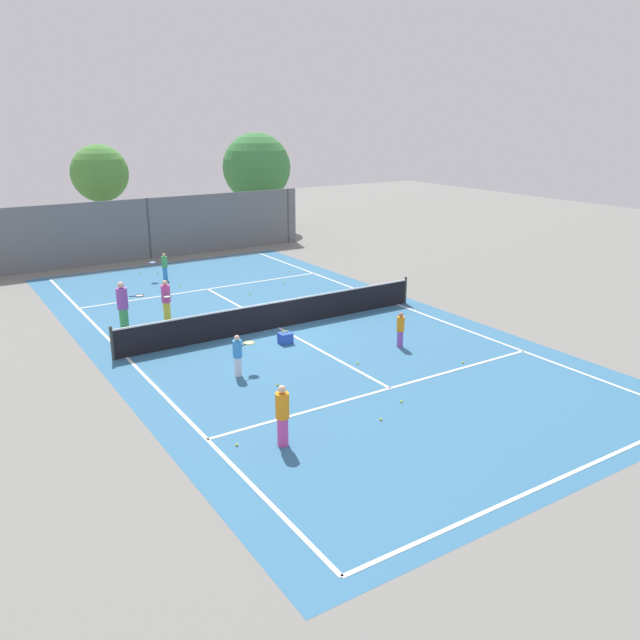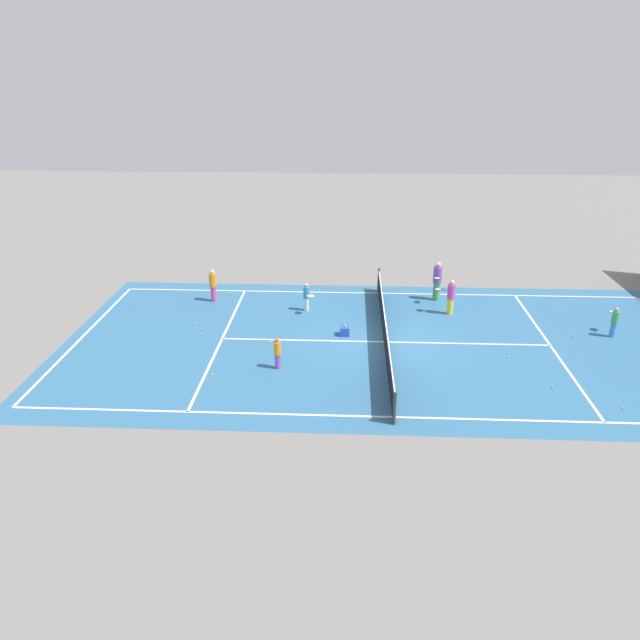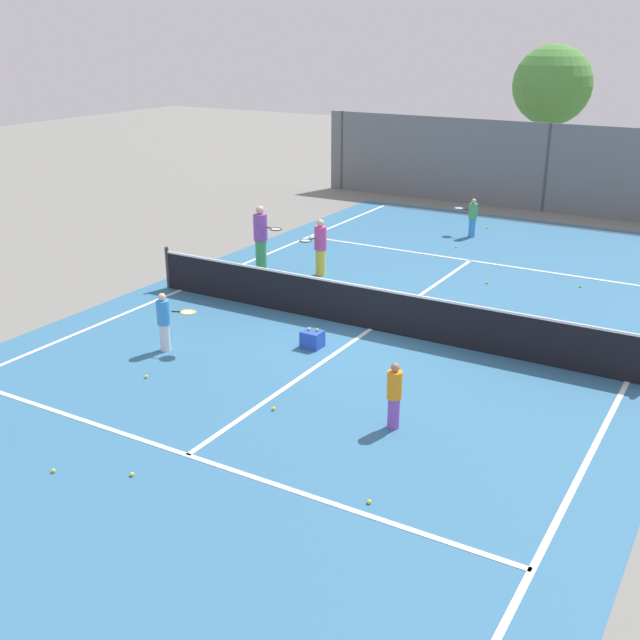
{
  "view_description": "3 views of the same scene",
  "coord_description": "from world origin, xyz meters",
  "px_view_note": "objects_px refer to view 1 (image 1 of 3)",
  "views": [
    {
      "loc": [
        -10.54,
        -19.18,
        7.28
      ],
      "look_at": [
        0.5,
        -2.0,
        0.75
      ],
      "focal_mm": 35.86,
      "sensor_mm": 36.0,
      "label": 1
    },
    {
      "loc": [
        21.65,
        -1.47,
        10.02
      ],
      "look_at": [
        1.05,
        -2.47,
        1.33
      ],
      "focal_mm": 34.1,
      "sensor_mm": 36.0,
      "label": 2
    },
    {
      "loc": [
        7.25,
        -14.59,
        6.32
      ],
      "look_at": [
        -0.03,
        -2.21,
        0.93
      ],
      "focal_mm": 43.54,
      "sensor_mm": 36.0,
      "label": 3
    }
  ],
  "objects_px": {
    "tennis_ball_1": "(284,283)",
    "tennis_ball_2": "(179,286)",
    "ball_crate": "(285,338)",
    "tennis_ball_4": "(401,402)",
    "player_1": "(282,415)",
    "player_4": "(164,266)",
    "tennis_ball_10": "(357,363)",
    "player_2": "(238,355)",
    "tennis_ball_6": "(140,273)",
    "player_5": "(400,329)",
    "player_3": "(166,300)",
    "tennis_ball_8": "(158,273)",
    "tennis_ball_5": "(278,385)",
    "tennis_ball_11": "(126,340)",
    "tennis_ball_0": "(250,294)",
    "player_0": "(123,306)",
    "tennis_ball_9": "(381,419)",
    "tennis_ball_7": "(290,271)",
    "tennis_ball_12": "(463,363)",
    "tennis_ball_3": "(237,445)"
  },
  "relations": [
    {
      "from": "tennis_ball_12",
      "to": "tennis_ball_3",
      "type": "bearing_deg",
      "value": -173.5
    },
    {
      "from": "player_5",
      "to": "tennis_ball_0",
      "type": "distance_m",
      "value": 8.56
    },
    {
      "from": "player_1",
      "to": "tennis_ball_4",
      "type": "xyz_separation_m",
      "value": [
        3.79,
        0.29,
        -0.74
      ]
    },
    {
      "from": "tennis_ball_1",
      "to": "tennis_ball_9",
      "type": "distance_m",
      "value": 14.14
    },
    {
      "from": "tennis_ball_1",
      "to": "tennis_ball_9",
      "type": "xyz_separation_m",
      "value": [
        -4.79,
        -13.3,
        0.0
      ]
    },
    {
      "from": "player_2",
      "to": "tennis_ball_6",
      "type": "height_order",
      "value": "player_2"
    },
    {
      "from": "tennis_ball_9",
      "to": "tennis_ball_6",
      "type": "bearing_deg",
      "value": 90.49
    },
    {
      "from": "player_1",
      "to": "tennis_ball_8",
      "type": "height_order",
      "value": "player_1"
    },
    {
      "from": "player_4",
      "to": "tennis_ball_10",
      "type": "distance_m",
      "value": 13.59
    },
    {
      "from": "tennis_ball_0",
      "to": "player_1",
      "type": "bearing_deg",
      "value": -113.47
    },
    {
      "from": "tennis_ball_9",
      "to": "tennis_ball_11",
      "type": "bearing_deg",
      "value": 110.93
    },
    {
      "from": "player_0",
      "to": "tennis_ball_11",
      "type": "height_order",
      "value": "player_0"
    },
    {
      "from": "tennis_ball_1",
      "to": "tennis_ball_2",
      "type": "height_order",
      "value": "same"
    },
    {
      "from": "player_3",
      "to": "tennis_ball_8",
      "type": "distance_m",
      "value": 7.81
    },
    {
      "from": "tennis_ball_1",
      "to": "tennis_ball_4",
      "type": "xyz_separation_m",
      "value": [
        -3.69,
        -12.77,
        0.0
      ]
    },
    {
      "from": "player_0",
      "to": "tennis_ball_4",
      "type": "relative_size",
      "value": 27.42
    },
    {
      "from": "player_5",
      "to": "tennis_ball_10",
      "type": "relative_size",
      "value": 18.0
    },
    {
      "from": "ball_crate",
      "to": "tennis_ball_4",
      "type": "xyz_separation_m",
      "value": [
        0.27,
        -5.74,
        -0.15
      ]
    },
    {
      "from": "player_3",
      "to": "tennis_ball_0",
      "type": "relative_size",
      "value": 23.58
    },
    {
      "from": "player_5",
      "to": "player_3",
      "type": "bearing_deg",
      "value": 128.55
    },
    {
      "from": "player_3",
      "to": "tennis_ball_3",
      "type": "height_order",
      "value": "player_3"
    },
    {
      "from": "tennis_ball_8",
      "to": "ball_crate",
      "type": "bearing_deg",
      "value": -88.69
    },
    {
      "from": "tennis_ball_8",
      "to": "tennis_ball_12",
      "type": "xyz_separation_m",
      "value": [
        3.96,
        -16.56,
        0.0
      ]
    },
    {
      "from": "player_2",
      "to": "tennis_ball_3",
      "type": "height_order",
      "value": "player_2"
    },
    {
      "from": "tennis_ball_1",
      "to": "tennis_ball_9",
      "type": "bearing_deg",
      "value": -109.8
    },
    {
      "from": "tennis_ball_3",
      "to": "player_5",
      "type": "bearing_deg",
      "value": 22.9
    },
    {
      "from": "player_5",
      "to": "tennis_ball_10",
      "type": "bearing_deg",
      "value": -166.43
    },
    {
      "from": "tennis_ball_7",
      "to": "tennis_ball_11",
      "type": "distance_m",
      "value": 11.26
    },
    {
      "from": "tennis_ball_3",
      "to": "tennis_ball_5",
      "type": "height_order",
      "value": "same"
    },
    {
      "from": "tennis_ball_5",
      "to": "tennis_ball_11",
      "type": "height_order",
      "value": "same"
    },
    {
      "from": "player_5",
      "to": "tennis_ball_1",
      "type": "xyz_separation_m",
      "value": [
        0.95,
        9.38,
        -0.58
      ]
    },
    {
      "from": "ball_crate",
      "to": "tennis_ball_4",
      "type": "relative_size",
      "value": 6.45
    },
    {
      "from": "player_3",
      "to": "tennis_ball_5",
      "type": "bearing_deg",
      "value": -86.12
    },
    {
      "from": "tennis_ball_7",
      "to": "tennis_ball_1",
      "type": "bearing_deg",
      "value": -126.46
    },
    {
      "from": "player_3",
      "to": "tennis_ball_5",
      "type": "relative_size",
      "value": 23.58
    },
    {
      "from": "tennis_ball_1",
      "to": "tennis_ball_11",
      "type": "bearing_deg",
      "value": -155.11
    },
    {
      "from": "player_5",
      "to": "tennis_ball_12",
      "type": "relative_size",
      "value": 18.0
    },
    {
      "from": "tennis_ball_3",
      "to": "player_3",
      "type": "bearing_deg",
      "value": 78.87
    },
    {
      "from": "tennis_ball_6",
      "to": "tennis_ball_4",
      "type": "bearing_deg",
      "value": -86.03
    },
    {
      "from": "tennis_ball_3",
      "to": "tennis_ball_0",
      "type": "bearing_deg",
      "value": 61.89
    },
    {
      "from": "tennis_ball_3",
      "to": "tennis_ball_2",
      "type": "bearing_deg",
      "value": 74.05
    },
    {
      "from": "tennis_ball_2",
      "to": "tennis_ball_8",
      "type": "bearing_deg",
      "value": 90.01
    },
    {
      "from": "player_2",
      "to": "player_4",
      "type": "bearing_deg",
      "value": 80.06
    },
    {
      "from": "player_1",
      "to": "tennis_ball_6",
      "type": "bearing_deg",
      "value": 82.22
    },
    {
      "from": "tennis_ball_6",
      "to": "tennis_ball_0",
      "type": "bearing_deg",
      "value": -66.67
    },
    {
      "from": "player_0",
      "to": "player_1",
      "type": "height_order",
      "value": "player_0"
    },
    {
      "from": "tennis_ball_1",
      "to": "tennis_ball_12",
      "type": "bearing_deg",
      "value": -91.33
    },
    {
      "from": "tennis_ball_6",
      "to": "tennis_ball_2",
      "type": "bearing_deg",
      "value": -77.98
    },
    {
      "from": "ball_crate",
      "to": "player_4",
      "type": "bearing_deg",
      "value": 92.05
    },
    {
      "from": "ball_crate",
      "to": "tennis_ball_2",
      "type": "xyz_separation_m",
      "value": [
        -0.27,
        9.08,
        -0.15
      ]
    }
  ]
}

